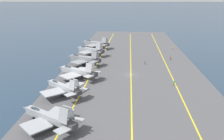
{
  "coord_description": "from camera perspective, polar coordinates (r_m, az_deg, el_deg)",
  "views": [
    {
      "loc": [
        -83.26,
        1.13,
        28.68
      ],
      "look_at": [
        -2.66,
        6.84,
        2.9
      ],
      "focal_mm": 38.0,
      "sensor_mm": 36.0,
      "label": 1
    }
  ],
  "objects": [
    {
      "name": "ground_plane",
      "position": [
        88.06,
        4.57,
        -1.37
      ],
      "size": [
        2000.0,
        2000.0,
        0.0
      ],
      "primitive_type": "plane",
      "color": "#23384C"
    },
    {
      "name": "carrier_deck",
      "position": [
        88.0,
        4.57,
        -1.25
      ],
      "size": [
        213.58,
        53.54,
        0.4
      ],
      "primitive_type": "cube",
      "color": "#4C4C4F",
      "rests_on": "ground"
    },
    {
      "name": "deck_stripe_foul_line",
      "position": [
        89.34,
        14.06,
        -1.3
      ],
      "size": [
        192.21,
        2.96,
        0.01
      ],
      "primitive_type": "cube",
      "rotation": [
        0.0,
        0.0,
        -0.01
      ],
      "color": "yellow",
      "rests_on": "carrier_deck"
    },
    {
      "name": "deck_stripe_centerline",
      "position": [
        87.93,
        4.57,
        -1.12
      ],
      "size": [
        192.22,
        0.36,
        0.01
      ],
      "primitive_type": "cube",
      "color": "yellow",
      "rests_on": "carrier_deck"
    },
    {
      "name": "deck_stripe_edge_line",
      "position": [
        88.97,
        -4.95,
        -0.9
      ],
      "size": [
        192.18,
        4.65,
        0.01
      ],
      "primitive_type": "cube",
      "rotation": [
        0.0,
        0.0,
        -0.02
      ],
      "color": "yellow",
      "rests_on": "carrier_deck"
    },
    {
      "name": "parked_jet_nearest",
      "position": [
        55.71,
        -15.09,
        -10.86
      ],
      "size": [
        13.11,
        16.56,
        6.19
      ],
      "color": "#93999E",
      "rests_on": "carrier_deck"
    },
    {
      "name": "parked_jet_second",
      "position": [
        70.73,
        -11.66,
        -4.07
      ],
      "size": [
        13.54,
        14.37,
        6.04
      ],
      "color": "#9EA3A8",
      "rests_on": "carrier_deck"
    },
    {
      "name": "parked_jet_third",
      "position": [
        84.55,
        -8.37,
        -0.3
      ],
      "size": [
        13.94,
        16.87,
        6.41
      ],
      "color": "#A8AAAF",
      "rests_on": "carrier_deck"
    },
    {
      "name": "parked_jet_fourth",
      "position": [
        100.38,
        -6.81,
        2.76
      ],
      "size": [
        13.45,
        16.38,
        6.32
      ],
      "color": "gray",
      "rests_on": "carrier_deck"
    },
    {
      "name": "parked_jet_fifth",
      "position": [
        115.73,
        -5.35,
        4.87
      ],
      "size": [
        12.91,
        16.28,
        6.85
      ],
      "color": "#93999E",
      "rests_on": "carrier_deck"
    },
    {
      "name": "parked_jet_sixth",
      "position": [
        131.48,
        -4.05,
        6.44
      ],
      "size": [
        13.32,
        17.21,
        6.43
      ],
      "color": "gray",
      "rests_on": "carrier_deck"
    },
    {
      "name": "crew_purple_vest",
      "position": [
        101.31,
        7.95,
        1.88
      ],
      "size": [
        0.4,
        0.29,
        1.74
      ],
      "color": "#232328",
      "rests_on": "carrier_deck"
    },
    {
      "name": "crew_green_vest",
      "position": [
        79.9,
        14.71,
        -2.93
      ],
      "size": [
        0.45,
        0.4,
        1.68
      ],
      "color": "#4C473D",
      "rests_on": "carrier_deck"
    },
    {
      "name": "crew_yellow_vest",
      "position": [
        131.85,
        14.43,
        5.2
      ],
      "size": [
        0.35,
        0.44,
        1.83
      ],
      "color": "#4C473D",
      "rests_on": "carrier_deck"
    },
    {
      "name": "crew_red_vest",
      "position": [
        110.05,
        13.91,
        2.8
      ],
      "size": [
        0.43,
        0.46,
        1.76
      ],
      "color": "#4C473D",
      "rests_on": "carrier_deck"
    }
  ]
}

